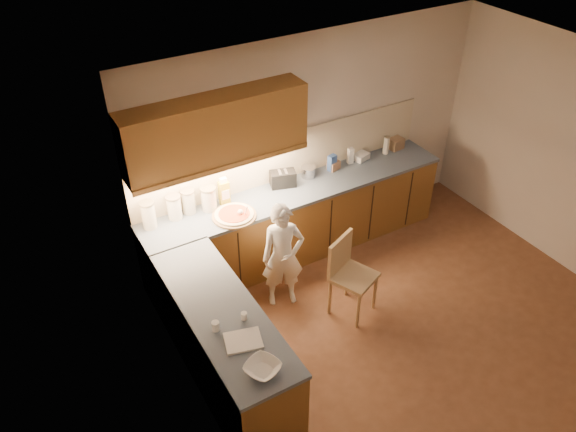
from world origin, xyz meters
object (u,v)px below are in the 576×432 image
object	(u,v)px
child	(283,256)
toaster	(283,179)
oil_jug	(224,192)
pizza_on_board	(234,215)
wooden_chair	(348,271)

from	to	relation	value
child	toaster	distance (m)	1.00
child	oil_jug	world-z (taller)	child
child	oil_jug	bearing A→B (deg)	127.32
toaster	pizza_on_board	bearing A→B (deg)	-143.24
wooden_chair	toaster	bearing A→B (deg)	69.81
toaster	oil_jug	bearing A→B (deg)	-163.18
toaster	wooden_chair	bearing A→B (deg)	-69.82
wooden_chair	toaster	size ratio (longest dim) A/B	2.84
pizza_on_board	wooden_chair	distance (m)	1.35
oil_jug	toaster	xyz separation A→B (m)	(0.74, -0.00, -0.06)
wooden_chair	oil_jug	bearing A→B (deg)	99.30
oil_jug	child	bearing A→B (deg)	-70.99
pizza_on_board	oil_jug	xyz separation A→B (m)	(0.02, 0.27, 0.13)
pizza_on_board	child	size ratio (longest dim) A/B	0.38
child	toaster	bearing A→B (deg)	78.40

